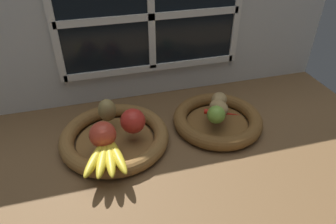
# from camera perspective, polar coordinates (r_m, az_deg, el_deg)

# --- Properties ---
(ground_plane) EXTENTS (1.40, 0.90, 0.03)m
(ground_plane) POSITION_cam_1_polar(r_m,az_deg,el_deg) (1.01, 0.93, -5.40)
(ground_plane) COLOR brown
(back_wall) EXTENTS (1.40, 0.05, 0.55)m
(back_wall) POSITION_cam_1_polar(r_m,az_deg,el_deg) (1.12, -3.35, 16.03)
(back_wall) COLOR silver
(back_wall) RESTS_ON ground_plane
(fruit_bowl_left) EXTENTS (0.34, 0.34, 0.05)m
(fruit_bowl_left) POSITION_cam_1_polar(r_m,az_deg,el_deg) (0.99, -9.83, -4.64)
(fruit_bowl_left) COLOR brown
(fruit_bowl_left) RESTS_ON ground_plane
(fruit_bowl_right) EXTENTS (0.30, 0.30, 0.05)m
(fruit_bowl_right) POSITION_cam_1_polar(r_m,az_deg,el_deg) (1.06, 9.13, -1.44)
(fruit_bowl_right) COLOR brown
(fruit_bowl_right) RESTS_ON ground_plane
(apple_red_front) EXTENTS (0.08, 0.08, 0.08)m
(apple_red_front) POSITION_cam_1_polar(r_m,az_deg,el_deg) (0.90, -11.98, -4.13)
(apple_red_front) COLOR #CC422D
(apple_red_front) RESTS_ON fruit_bowl_left
(apple_red_right) EXTENTS (0.08, 0.08, 0.08)m
(apple_red_right) POSITION_cam_1_polar(r_m,az_deg,el_deg) (0.94, -6.51, -1.67)
(apple_red_right) COLOR red
(apple_red_right) RESTS_ON fruit_bowl_left
(pear_brown) EXTENTS (0.08, 0.08, 0.08)m
(pear_brown) POSITION_cam_1_polar(r_m,az_deg,el_deg) (1.00, -11.21, 0.32)
(pear_brown) COLOR olive
(pear_brown) RESTS_ON fruit_bowl_left
(banana_bunch_front) EXTENTS (0.13, 0.18, 0.03)m
(banana_bunch_front) POSITION_cam_1_polar(r_m,az_deg,el_deg) (0.87, -11.27, -7.87)
(banana_bunch_front) COLOR gold
(banana_bunch_front) RESTS_ON fruit_bowl_left
(potato_large) EXTENTS (0.07, 0.08, 0.05)m
(potato_large) POSITION_cam_1_polar(r_m,az_deg,el_deg) (1.03, 9.38, 0.79)
(potato_large) COLOR #A38451
(potato_large) RESTS_ON fruit_bowl_right
(potato_back) EXTENTS (0.08, 0.08, 0.05)m
(potato_back) POSITION_cam_1_polar(r_m,az_deg,el_deg) (1.07, 9.44, 2.24)
(potato_back) COLOR #A38451
(potato_back) RESTS_ON fruit_bowl_right
(lime_near) EXTENTS (0.06, 0.06, 0.06)m
(lime_near) POSITION_cam_1_polar(r_m,az_deg,el_deg) (0.99, 8.90, -0.49)
(lime_near) COLOR #7AAD3D
(lime_near) RESTS_ON fruit_bowl_right
(chili_pepper) EXTENTS (0.12, 0.07, 0.02)m
(chili_pepper) POSITION_cam_1_polar(r_m,az_deg,el_deg) (1.03, 10.08, -0.23)
(chili_pepper) COLOR red
(chili_pepper) RESTS_ON fruit_bowl_right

